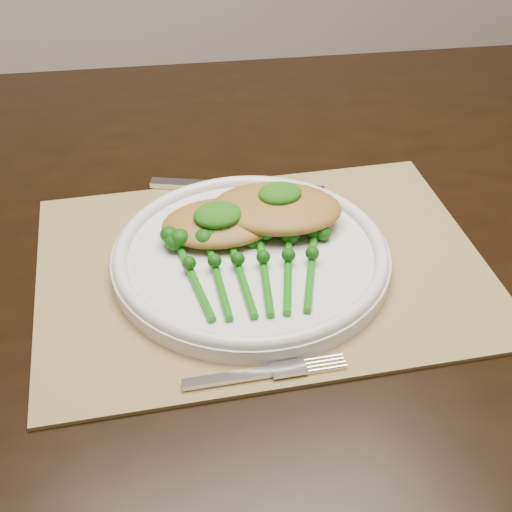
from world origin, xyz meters
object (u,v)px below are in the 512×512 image
object	(u,v)px
chicken_fillet_left	(221,223)
placemat	(262,266)
dinner_plate	(251,255)
dining_table	(293,414)
broccolini_bundle	(253,275)

from	to	relation	value
chicken_fillet_left	placemat	bearing A→B (deg)	-49.20
placemat	dinner_plate	xyz separation A→B (m)	(-0.01, 0.00, 0.02)
placemat	dining_table	bearing A→B (deg)	54.37
dining_table	broccolini_bundle	xyz separation A→B (m)	(-0.10, -0.13, 0.40)
dining_table	placemat	size ratio (longest dim) A/B	3.68
dining_table	chicken_fillet_left	xyz separation A→B (m)	(-0.11, -0.05, 0.41)
chicken_fillet_left	dinner_plate	bearing A→B (deg)	-58.54
dining_table	placemat	bearing A→B (deg)	-122.17
broccolini_bundle	placemat	bearing A→B (deg)	70.44
dinner_plate	chicken_fillet_left	distance (m)	0.05
chicken_fillet_left	broccolini_bundle	size ratio (longest dim) A/B	0.72
dining_table	dinner_plate	xyz separation A→B (m)	(-0.09, -0.09, 0.39)
dining_table	dinner_plate	distance (m)	0.41
dinner_plate	broccolini_bundle	distance (m)	0.04
placemat	broccolini_bundle	size ratio (longest dim) A/B	2.64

